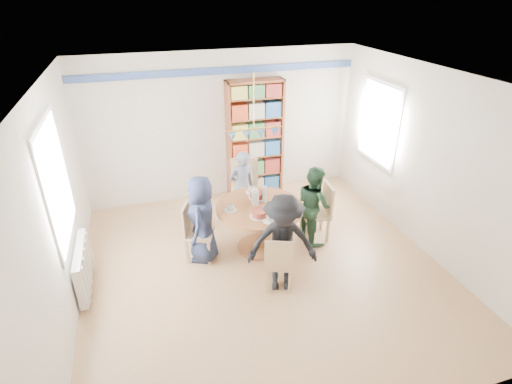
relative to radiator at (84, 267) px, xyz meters
name	(u,v)px	position (x,y,z in m)	size (l,w,h in m)	color
ground	(264,268)	(2.42, -0.30, -0.35)	(5.00, 5.00, 0.00)	#A67D57
room_shell	(229,143)	(2.16, 0.57, 1.30)	(5.00, 5.00, 5.00)	white
radiator	(84,267)	(0.00, 0.00, 0.00)	(0.12, 1.00, 0.60)	silver
dining_table	(260,217)	(2.51, 0.20, 0.21)	(1.30, 1.30, 0.75)	brown
chair_left	(194,229)	(1.52, 0.26, 0.14)	(0.52, 0.52, 0.90)	tan
chair_right	(320,209)	(3.52, 0.22, 0.17)	(0.46, 0.46, 0.94)	tan
chair_far	(245,186)	(2.56, 1.22, 0.23)	(0.56, 0.56, 1.05)	tan
chair_near	(279,261)	(2.46, -0.78, 0.11)	(0.48, 0.48, 0.84)	tan
person_left	(202,219)	(1.64, 0.22, 0.32)	(0.65, 0.42, 1.33)	#1B223B
person_right	(314,204)	(3.38, 0.20, 0.28)	(0.62, 0.48, 1.27)	#1C3924
person_far	(242,187)	(2.48, 1.11, 0.29)	(0.46, 0.30, 1.27)	gray
person_near	(283,244)	(2.52, -0.75, 0.35)	(0.91, 0.52, 1.40)	black
bookshelf	(255,140)	(2.99, 2.04, 0.73)	(1.05, 0.31, 2.20)	brown
tableware	(258,202)	(2.48, 0.23, 0.46)	(1.07, 1.07, 0.28)	white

